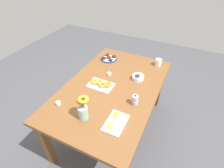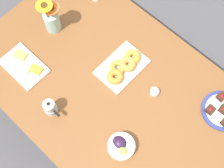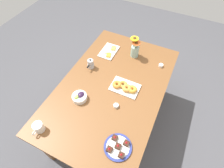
{
  "view_description": "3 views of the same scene",
  "coord_description": "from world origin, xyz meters",
  "px_view_note": "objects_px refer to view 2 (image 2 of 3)",
  "views": [
    {
      "loc": [
        -1.35,
        -0.65,
        1.99
      ],
      "look_at": [
        0.0,
        0.0,
        0.78
      ],
      "focal_mm": 28.0,
      "sensor_mm": 36.0,
      "label": 1
    },
    {
      "loc": [
        0.44,
        -0.46,
        2.33
      ],
      "look_at": [
        0.0,
        0.0,
        0.78
      ],
      "focal_mm": 50.0,
      "sensor_mm": 36.0,
      "label": 2
    },
    {
      "loc": [
        0.94,
        0.45,
        2.14
      ],
      "look_at": [
        0.0,
        0.0,
        0.78
      ],
      "focal_mm": 28.0,
      "sensor_mm": 36.0,
      "label": 3
    }
  ],
  "objects_px": {
    "grape_bowl": "(121,146)",
    "dessert_plate": "(223,110)",
    "jam_cup_honey": "(155,92)",
    "moka_pot": "(50,108)",
    "flower_vase": "(52,20)",
    "cheese_platter": "(24,66)",
    "dining_table": "(112,92)",
    "croissant_platter": "(123,66)"
  },
  "relations": [
    {
      "from": "croissant_platter",
      "to": "jam_cup_honey",
      "type": "distance_m",
      "value": 0.23
    },
    {
      "from": "dining_table",
      "to": "flower_vase",
      "type": "height_order",
      "value": "flower_vase"
    },
    {
      "from": "grape_bowl",
      "to": "flower_vase",
      "type": "relative_size",
      "value": 0.57
    },
    {
      "from": "cheese_platter",
      "to": "croissant_platter",
      "type": "height_order",
      "value": "croissant_platter"
    },
    {
      "from": "grape_bowl",
      "to": "cheese_platter",
      "type": "xyz_separation_m",
      "value": [
        -0.7,
        -0.04,
        -0.02
      ]
    },
    {
      "from": "dining_table",
      "to": "dessert_plate",
      "type": "xyz_separation_m",
      "value": [
        0.52,
        0.3,
        0.1
      ]
    },
    {
      "from": "flower_vase",
      "to": "dessert_plate",
      "type": "bearing_deg",
      "value": 14.19
    },
    {
      "from": "dining_table",
      "to": "croissant_platter",
      "type": "relative_size",
      "value": 5.71
    },
    {
      "from": "croissant_platter",
      "to": "dining_table",
      "type": "bearing_deg",
      "value": -75.1
    },
    {
      "from": "grape_bowl",
      "to": "dessert_plate",
      "type": "bearing_deg",
      "value": 62.99
    },
    {
      "from": "flower_vase",
      "to": "moka_pot",
      "type": "height_order",
      "value": "flower_vase"
    },
    {
      "from": "grape_bowl",
      "to": "flower_vase",
      "type": "height_order",
      "value": "flower_vase"
    },
    {
      "from": "flower_vase",
      "to": "grape_bowl",
      "type": "bearing_deg",
      "value": -17.96
    },
    {
      "from": "flower_vase",
      "to": "jam_cup_honey",
      "type": "bearing_deg",
      "value": 7.52
    },
    {
      "from": "grape_bowl",
      "to": "jam_cup_honey",
      "type": "bearing_deg",
      "value": 101.38
    },
    {
      "from": "croissant_platter",
      "to": "moka_pot",
      "type": "bearing_deg",
      "value": -103.5
    },
    {
      "from": "jam_cup_honey",
      "to": "croissant_platter",
      "type": "bearing_deg",
      "value": -177.87
    },
    {
      "from": "dining_table",
      "to": "grape_bowl",
      "type": "xyz_separation_m",
      "value": [
        0.26,
        -0.21,
        0.12
      ]
    },
    {
      "from": "dessert_plate",
      "to": "flower_vase",
      "type": "relative_size",
      "value": 0.91
    },
    {
      "from": "dining_table",
      "to": "flower_vase",
      "type": "distance_m",
      "value": 0.54
    },
    {
      "from": "dining_table",
      "to": "dessert_plate",
      "type": "bearing_deg",
      "value": 29.92
    },
    {
      "from": "dessert_plate",
      "to": "moka_pot",
      "type": "height_order",
      "value": "moka_pot"
    },
    {
      "from": "cheese_platter",
      "to": "flower_vase",
      "type": "relative_size",
      "value": 1.06
    },
    {
      "from": "jam_cup_honey",
      "to": "moka_pot",
      "type": "bearing_deg",
      "value": -126.3
    },
    {
      "from": "flower_vase",
      "to": "dining_table",
      "type": "bearing_deg",
      "value": -4.39
    },
    {
      "from": "jam_cup_honey",
      "to": "moka_pot",
      "type": "xyz_separation_m",
      "value": [
        -0.33,
        -0.45,
        0.03
      ]
    },
    {
      "from": "grape_bowl",
      "to": "moka_pot",
      "type": "relative_size",
      "value": 1.17
    },
    {
      "from": "croissant_platter",
      "to": "jam_cup_honey",
      "type": "height_order",
      "value": "croissant_platter"
    },
    {
      "from": "flower_vase",
      "to": "croissant_platter",
      "type": "bearing_deg",
      "value": 10.02
    },
    {
      "from": "jam_cup_honey",
      "to": "moka_pot",
      "type": "height_order",
      "value": "moka_pot"
    },
    {
      "from": "dining_table",
      "to": "jam_cup_honey",
      "type": "distance_m",
      "value": 0.25
    },
    {
      "from": "jam_cup_honey",
      "to": "moka_pot",
      "type": "distance_m",
      "value": 0.56
    },
    {
      "from": "grape_bowl",
      "to": "flower_vase",
      "type": "bearing_deg",
      "value": 162.04
    },
    {
      "from": "cheese_platter",
      "to": "grape_bowl",
      "type": "bearing_deg",
      "value": 3.09
    },
    {
      "from": "moka_pot",
      "to": "dessert_plate",
      "type": "bearing_deg",
      "value": 43.14
    },
    {
      "from": "dessert_plate",
      "to": "moka_pot",
      "type": "distance_m",
      "value": 0.91
    },
    {
      "from": "flower_vase",
      "to": "moka_pot",
      "type": "distance_m",
      "value": 0.52
    },
    {
      "from": "dining_table",
      "to": "moka_pot",
      "type": "height_order",
      "value": "moka_pot"
    },
    {
      "from": "grape_bowl",
      "to": "jam_cup_honey",
      "type": "height_order",
      "value": "grape_bowl"
    },
    {
      "from": "cheese_platter",
      "to": "moka_pot",
      "type": "xyz_separation_m",
      "value": [
        0.3,
        -0.07,
        0.04
      ]
    },
    {
      "from": "grape_bowl",
      "to": "jam_cup_honey",
      "type": "distance_m",
      "value": 0.35
    },
    {
      "from": "dining_table",
      "to": "moka_pot",
      "type": "bearing_deg",
      "value": -113.57
    }
  ]
}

